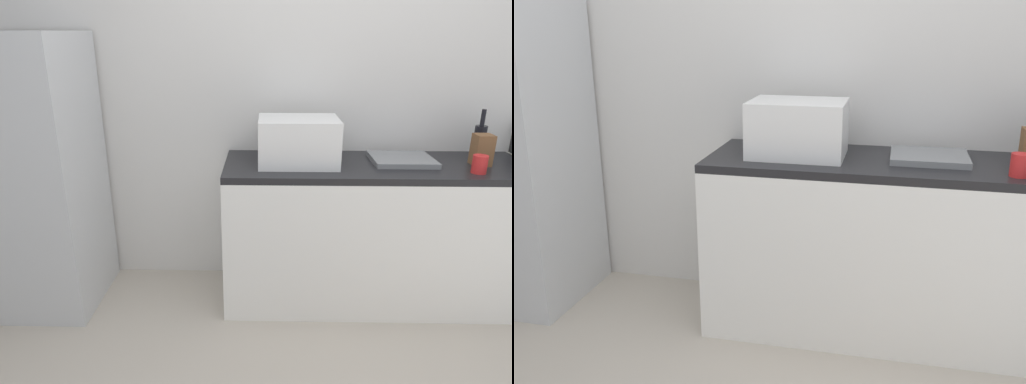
# 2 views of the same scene
# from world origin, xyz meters

# --- Properties ---
(wall_back) EXTENTS (5.00, 0.10, 2.60)m
(wall_back) POSITION_xyz_m (0.00, 1.55, 1.30)
(wall_back) COLOR silver
(wall_back) RESTS_ON ground_plane
(kitchen_counter) EXTENTS (1.80, 0.60, 0.90)m
(kitchen_counter) POSITION_xyz_m (0.30, 1.20, 0.45)
(kitchen_counter) COLOR white
(kitchen_counter) RESTS_ON ground_plane
(refrigerator) EXTENTS (0.68, 0.66, 1.64)m
(refrigerator) POSITION_xyz_m (-1.75, 1.15, 0.82)
(refrigerator) COLOR silver
(refrigerator) RESTS_ON ground_plane
(microwave) EXTENTS (0.46, 0.34, 0.27)m
(microwave) POSITION_xyz_m (-0.17, 1.19, 1.04)
(microwave) COLOR white
(microwave) RESTS_ON kitchen_counter
(sink_basin) EXTENTS (0.36, 0.32, 0.03)m
(sink_basin) POSITION_xyz_m (0.46, 1.24, 0.92)
(sink_basin) COLOR slate
(sink_basin) RESTS_ON kitchen_counter
(wine_bottle) EXTENTS (0.07, 0.07, 0.30)m
(wine_bottle) POSITION_xyz_m (0.95, 1.34, 1.01)
(wine_bottle) COLOR black
(wine_bottle) RESTS_ON kitchen_counter
(coffee_mug) EXTENTS (0.08, 0.08, 0.10)m
(coffee_mug) POSITION_xyz_m (0.82, 1.02, 0.95)
(coffee_mug) COLOR red
(coffee_mug) RESTS_ON kitchen_counter
(knife_block) EXTENTS (0.10, 0.10, 0.18)m
(knife_block) POSITION_xyz_m (0.90, 1.19, 0.99)
(knife_block) COLOR brown
(knife_block) RESTS_ON kitchen_counter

